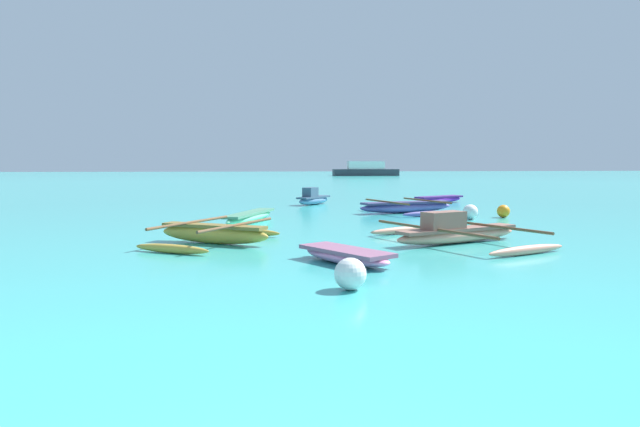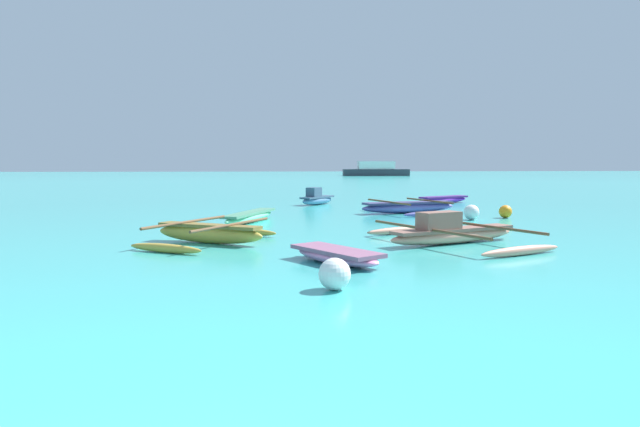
% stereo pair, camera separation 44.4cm
% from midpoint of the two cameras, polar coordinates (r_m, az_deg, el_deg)
% --- Properties ---
extents(moored_boat_0, '(3.39, 3.96, 0.52)m').
position_cam_midpoint_polar(moored_boat_0, '(14.13, -10.14, -1.97)').
color(moored_boat_0, gold).
rests_on(moored_boat_0, ground_plane).
extents(moored_boat_1, '(3.87, 4.91, 0.79)m').
position_cam_midpoint_polar(moored_boat_1, '(14.26, 13.88, -1.90)').
color(moored_boat_1, tan).
rests_on(moored_boat_1, ground_plane).
extents(moored_boat_2, '(1.87, 2.34, 0.29)m').
position_cam_midpoint_polar(moored_boat_2, '(11.18, 2.79, -4.17)').
color(moored_boat_2, pink).
rests_on(moored_boat_2, ground_plane).
extents(moored_boat_3, '(2.92, 2.03, 0.33)m').
position_cam_midpoint_polar(moored_boat_3, '(28.22, 12.72, 1.40)').
color(moored_boat_3, purple).
rests_on(moored_boat_3, ground_plane).
extents(moored_boat_4, '(1.84, 3.71, 0.34)m').
position_cam_midpoint_polar(moored_boat_4, '(18.88, -6.38, -0.29)').
color(moored_boat_4, '#71E0A7').
rests_on(moored_boat_4, ground_plane).
extents(moored_boat_5, '(4.10, 4.04, 0.49)m').
position_cam_midpoint_polar(moored_boat_5, '(22.54, 9.42, 0.65)').
color(moored_boat_5, '#5C53A3').
rests_on(moored_boat_5, ground_plane).
extents(moored_boat_6, '(1.89, 2.28, 0.81)m').
position_cam_midpoint_polar(moored_boat_6, '(26.55, 0.16, 1.51)').
color(moored_boat_6, '#4F7EAA').
rests_on(moored_boat_6, ground_plane).
extents(mooring_buoy_0, '(0.51, 0.51, 0.51)m').
position_cam_midpoint_polar(mooring_buoy_0, '(8.85, 2.92, -6.07)').
color(mooring_buoy_0, white).
rests_on(mooring_buoy_0, ground_plane).
extents(mooring_buoy_1, '(0.52, 0.52, 0.52)m').
position_cam_midpoint_polar(mooring_buoy_1, '(20.26, 15.52, 0.12)').
color(mooring_buoy_1, white).
rests_on(mooring_buoy_1, ground_plane).
extents(mooring_buoy_2, '(0.46, 0.46, 0.46)m').
position_cam_midpoint_polar(mooring_buoy_2, '(21.30, 18.62, 0.19)').
color(mooring_buoy_2, orange).
rests_on(mooring_buoy_2, ground_plane).
extents(distant_ferry, '(9.60, 2.11, 2.11)m').
position_cam_midpoint_polar(distant_ferry, '(83.95, 5.78, 4.36)').
color(distant_ferry, '#2D333D').
rests_on(distant_ferry, ground_plane).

